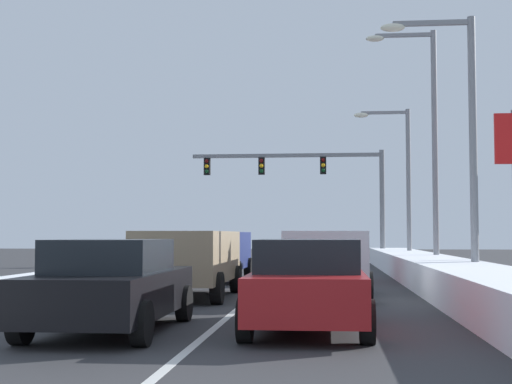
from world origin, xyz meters
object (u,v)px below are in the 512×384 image
(suv_tan_center_lane_second, at_px, (190,257))
(suv_navy_center_lane_third, at_px, (215,251))
(suv_white_right_lane_second, at_px, (326,257))
(street_lamp_right_mid, at_px, (426,131))
(street_lamp_right_far, at_px, (400,172))
(street_lamp_right_near, at_px, (459,125))
(sedan_red_right_lane_nearest, at_px, (308,284))
(traffic_light_gantry, at_px, (314,177))
(sedan_black_center_lane_nearest, at_px, (112,285))
(sedan_maroon_right_lane_third, at_px, (318,259))

(suv_tan_center_lane_second, bearing_deg, suv_navy_center_lane_third, 93.25)
(suv_white_right_lane_second, relative_size, street_lamp_right_mid, 0.52)
(suv_white_right_lane_second, xyz_separation_m, street_lamp_right_far, (3.50, 16.29, 3.54))
(street_lamp_right_near, bearing_deg, street_lamp_right_far, 91.11)
(suv_white_right_lane_second, distance_m, suv_tan_center_lane_second, 3.45)
(sedan_red_right_lane_nearest, distance_m, suv_white_right_lane_second, 6.57)
(suv_white_right_lane_second, distance_m, street_lamp_right_mid, 10.93)
(traffic_light_gantry, height_order, street_lamp_right_mid, street_lamp_right_mid)
(suv_navy_center_lane_third, bearing_deg, suv_tan_center_lane_second, -86.75)
(sedan_red_right_lane_nearest, xyz_separation_m, suv_tan_center_lane_second, (-3.14, 6.00, 0.25))
(traffic_light_gantry, height_order, street_lamp_right_far, street_lamp_right_far)
(sedan_red_right_lane_nearest, height_order, street_lamp_right_mid, street_lamp_right_mid)
(sedan_red_right_lane_nearest, relative_size, sedan_black_center_lane_nearest, 1.00)
(street_lamp_right_near, bearing_deg, sedan_black_center_lane_nearest, -128.10)
(sedan_red_right_lane_nearest, bearing_deg, suv_navy_center_lane_third, 105.48)
(suv_white_right_lane_second, distance_m, sedan_maroon_right_lane_third, 6.17)
(sedan_maroon_right_lane_third, distance_m, suv_tan_center_lane_second, 7.41)
(suv_tan_center_lane_second, xyz_separation_m, suv_navy_center_lane_third, (-0.38, 6.70, 0.00))
(suv_navy_center_lane_third, height_order, street_lamp_right_mid, street_lamp_right_mid)
(traffic_light_gantry, bearing_deg, sedan_maroon_right_lane_third, -88.48)
(street_lamp_right_near, height_order, street_lamp_right_mid, street_lamp_right_mid)
(suv_white_right_lane_second, relative_size, sedan_maroon_right_lane_third, 1.09)
(suv_white_right_lane_second, distance_m, sedan_black_center_lane_nearest, 7.88)
(suv_white_right_lane_second, relative_size, traffic_light_gantry, 0.46)
(street_lamp_right_near, distance_m, street_lamp_right_far, 14.13)
(suv_navy_center_lane_third, relative_size, traffic_light_gantry, 0.46)
(street_lamp_right_near, bearing_deg, sedan_maroon_right_lane_third, 135.33)
(suv_white_right_lane_second, height_order, sedan_black_center_lane_nearest, suv_white_right_lane_second)
(sedan_black_center_lane_nearest, distance_m, traffic_light_gantry, 29.05)
(suv_white_right_lane_second, distance_m, suv_navy_center_lane_third, 7.22)
(sedan_red_right_lane_nearest, xyz_separation_m, street_lamp_right_near, (4.04, 8.71, 3.91))
(traffic_light_gantry, bearing_deg, street_lamp_right_far, -51.64)
(sedan_red_right_lane_nearest, relative_size, sedan_maroon_right_lane_third, 1.00)
(sedan_red_right_lane_nearest, distance_m, traffic_light_gantry, 28.41)
(suv_white_right_lane_second, distance_m, traffic_light_gantry, 21.90)
(street_lamp_right_mid, bearing_deg, sedan_black_center_lane_nearest, -113.98)
(sedan_black_center_lane_nearest, bearing_deg, suv_navy_center_lane_third, 91.39)
(sedan_red_right_lane_nearest, height_order, suv_navy_center_lane_third, suv_navy_center_lane_third)
(sedan_red_right_lane_nearest, height_order, sedan_maroon_right_lane_third, same)
(sedan_black_center_lane_nearest, relative_size, street_lamp_right_near, 0.58)
(sedan_red_right_lane_nearest, distance_m, street_lamp_right_mid, 16.97)
(sedan_maroon_right_lane_third, bearing_deg, suv_tan_center_lane_second, -115.02)
(sedan_red_right_lane_nearest, height_order, street_lamp_right_near, street_lamp_right_near)
(sedan_red_right_lane_nearest, relative_size, traffic_light_gantry, 0.42)
(street_lamp_right_near, relative_size, street_lamp_right_mid, 0.83)
(street_lamp_right_near, distance_m, street_lamp_right_mid, 7.11)
(sedan_black_center_lane_nearest, xyz_separation_m, street_lamp_right_mid, (7.25, 16.30, 4.74))
(suv_tan_center_lane_second, xyz_separation_m, street_lamp_right_far, (6.91, 16.84, 3.54))
(street_lamp_right_far, bearing_deg, sedan_red_right_lane_nearest, -99.37)
(sedan_red_right_lane_nearest, height_order, suv_tan_center_lane_second, suv_tan_center_lane_second)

